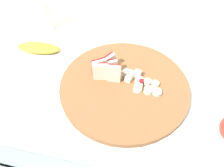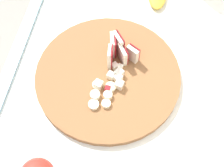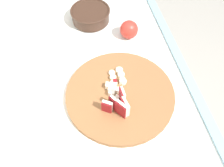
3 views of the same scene
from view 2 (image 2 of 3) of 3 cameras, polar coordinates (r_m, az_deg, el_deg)
The scene contains 6 objects.
tiled_countertop at distance 1.23m, azimuth 0.55°, elevation -11.44°, with size 1.32×0.67×0.91m.
tile_backsplash at distance 1.04m, azimuth 20.89°, elevation -9.32°, with size 2.40×0.04×1.42m, color silver.
cutting_board at distance 0.83m, azimuth -0.81°, elevation 1.62°, with size 0.41×0.41×0.02m, color brown.
apple_wedge_fan at distance 0.83m, azimuth 1.39°, elevation 6.64°, with size 0.10×0.09×0.07m.
apple_dice_pile at distance 0.81m, azimuth 0.34°, elevation 1.07°, with size 0.10×0.08×0.02m.
banana_slice_rows at distance 0.79m, azimuth -2.08°, elevation -2.18°, with size 0.09×0.07×0.02m.
Camera 2 is at (0.38, 0.05, 1.63)m, focal length 46.68 mm.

